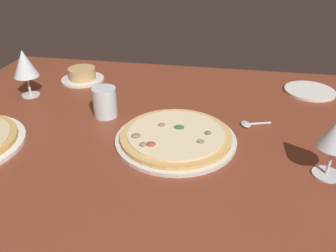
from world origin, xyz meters
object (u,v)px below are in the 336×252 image
Objects in this scene: wine_glass_far at (24,64)px; water_glass at (105,104)px; ramekin_on_saucer at (82,75)px; spoon at (249,124)px; pizza_main at (176,137)px; side_plate at (310,91)px.

wine_glass_far is 32.98cm from water_glass.
water_glass reaches higher than ramekin_on_saucer.
spoon is (43.24, 1.66, -3.64)cm from water_glass.
wine_glass_far reaches higher than spoon.
ramekin_on_saucer is at bearing 125.02° from water_glass.
side_plate is at bearing 44.62° from pizza_main.
ramekin_on_saucer is at bearing 138.56° from pizza_main.
water_glass is (18.37, -26.21, 2.03)cm from ramekin_on_saucer.
ramekin_on_saucer reaches higher than pizza_main.
ramekin_on_saucer is 0.99× the size of wine_glass_far.
water_glass is at bearing -17.67° from wine_glass_far.
side_plate is (83.31, 3.89, -1.61)cm from ramekin_on_saucer.
wine_glass_far reaches higher than pizza_main.
spoon is at bearing -6.26° from wine_glass_far.
spoon reaches higher than side_plate.
pizza_main is 3.57× the size of water_glass.
spoon is (73.91, -8.11, -10.82)cm from wine_glass_far.
wine_glass_far is 0.93× the size of side_plate.
pizza_main is 1.89× the size of side_plate.
wine_glass_far is at bearing 162.33° from water_glass.
side_plate is at bearing 24.86° from water_glass.
ramekin_on_saucer reaches higher than side_plate.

